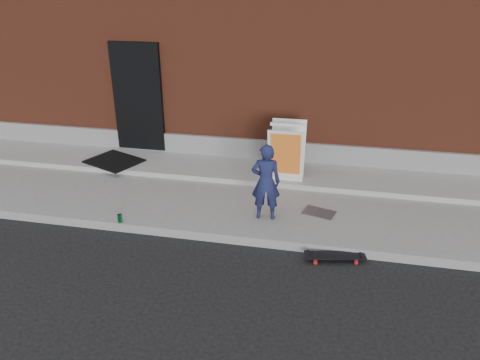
% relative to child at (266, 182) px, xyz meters
% --- Properties ---
extents(ground, '(80.00, 80.00, 0.00)m').
position_rel_child_xyz_m(ground, '(-0.45, -0.67, -0.79)').
color(ground, black).
rests_on(ground, ground).
extents(sidewalk, '(20.00, 3.00, 0.15)m').
position_rel_child_xyz_m(sidewalk, '(-0.45, 0.83, -0.71)').
color(sidewalk, slate).
rests_on(sidewalk, ground).
extents(apron, '(20.00, 1.20, 0.10)m').
position_rel_child_xyz_m(apron, '(-0.45, 1.73, -0.59)').
color(apron, gray).
rests_on(apron, sidewalk).
extents(building, '(20.00, 8.10, 5.00)m').
position_rel_child_xyz_m(building, '(-0.45, 6.32, 1.71)').
color(building, brown).
rests_on(building, ground).
extents(child, '(0.50, 0.36, 1.27)m').
position_rel_child_xyz_m(child, '(0.00, 0.00, 0.00)').
color(child, '#181D45').
rests_on(child, sidewalk).
extents(skateboard, '(0.87, 0.38, 0.10)m').
position_rel_child_xyz_m(skateboard, '(1.15, -0.79, -0.71)').
color(skateboard, red).
rests_on(skateboard, ground).
extents(pizza_sign, '(0.65, 0.77, 1.07)m').
position_rel_child_xyz_m(pizza_sign, '(0.18, 1.39, 0.00)').
color(pizza_sign, silver).
rests_on(pizza_sign, apron).
extents(soda_can, '(0.08, 0.08, 0.14)m').
position_rel_child_xyz_m(soda_can, '(-2.25, -0.62, -0.57)').
color(soda_can, '#197F42').
rests_on(soda_can, sidewalk).
extents(doormat, '(1.26, 1.15, 0.03)m').
position_rel_child_xyz_m(doormat, '(-3.35, 1.50, -0.52)').
color(doormat, black).
rests_on(doormat, apron).
extents(utility_plate, '(0.58, 0.46, 0.02)m').
position_rel_child_xyz_m(utility_plate, '(0.86, 0.33, -0.63)').
color(utility_plate, '#58585D').
rests_on(utility_plate, sidewalk).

